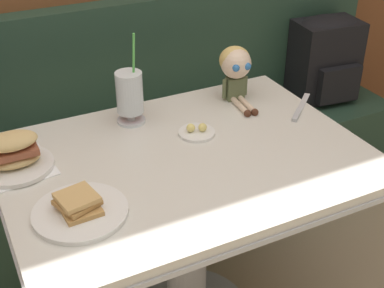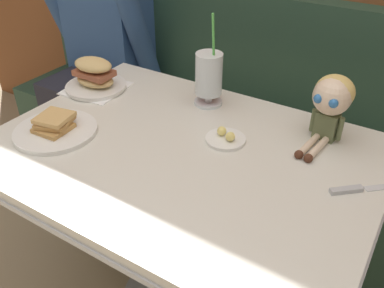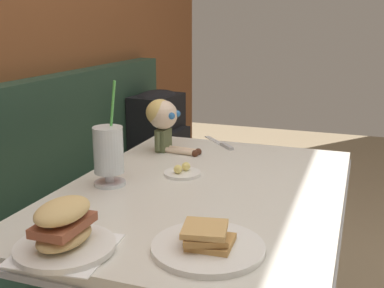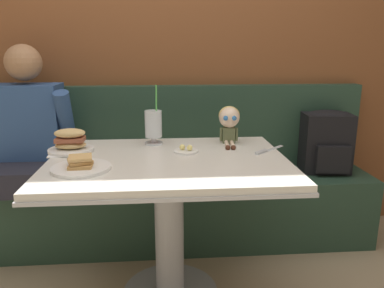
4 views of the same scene
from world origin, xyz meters
The scene contains 9 objects.
booth_bench centered at (0.00, 0.81, 0.33)m, with size 2.60×0.48×1.00m.
diner_table centered at (0.00, 0.18, 0.54)m, with size 1.11×0.81×0.74m.
toast_plate centered at (-0.37, 0.05, 0.76)m, with size 0.25×0.25×0.06m.
milkshake_glass centered at (-0.07, 0.46, 0.84)m, with size 0.10×0.10×0.32m.
sandwich_plate centered at (-0.48, 0.34, 0.79)m, with size 0.22×0.22×0.12m.
butter_saucer centered at (0.09, 0.28, 0.75)m, with size 0.12×0.12×0.04m.
butter_knife centered at (0.48, 0.26, 0.74)m, with size 0.19×0.17×0.01m.
seated_doll centered at (0.33, 0.45, 0.87)m, with size 0.12×0.22×0.20m.
diner_patron centered at (-0.82, 0.76, 0.74)m, with size 0.55×0.48×0.81m.
Camera 2 is at (0.55, -0.64, 1.41)m, focal length 38.61 mm.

